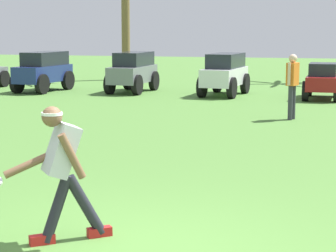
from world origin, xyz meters
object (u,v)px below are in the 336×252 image
(frisbee_thrower, at_px, (62,166))
(parked_car_slot_d, at_px, (225,73))
(parked_car_slot_e, at_px, (323,81))
(parked_car_slot_b, at_px, (44,70))
(teammate_near_sideline, at_px, (292,80))
(parked_car_slot_c, at_px, (133,71))

(frisbee_thrower, bearing_deg, parked_car_slot_d, 92.69)
(parked_car_slot_d, distance_m, parked_car_slot_e, 3.10)
(parked_car_slot_b, bearing_deg, teammate_near_sideline, -29.30)
(parked_car_slot_e, bearing_deg, parked_car_slot_b, 179.29)
(teammate_near_sideline, height_order, parked_car_slot_b, teammate_near_sideline)
(frisbee_thrower, xyz_separation_m, parked_car_slot_d, (-0.69, 14.72, -0.08))
(frisbee_thrower, relative_size, parked_car_slot_d, 0.57)
(frisbee_thrower, xyz_separation_m, teammate_near_sideline, (1.75, 9.64, 0.14))
(parked_car_slot_b, distance_m, parked_car_slot_e, 9.28)
(parked_car_slot_c, bearing_deg, frisbee_thrower, -75.56)
(parked_car_slot_b, relative_size, parked_car_slot_d, 1.00)
(parked_car_slot_c, bearing_deg, teammate_near_sideline, -43.57)
(parked_car_slot_b, height_order, parked_car_slot_c, same)
(parked_car_slot_b, xyz_separation_m, parked_car_slot_c, (3.03, 0.48, 0.00))
(teammate_near_sideline, bearing_deg, parked_car_slot_c, 136.43)
(parked_car_slot_d, bearing_deg, parked_car_slot_c, 175.38)
(parked_car_slot_c, xyz_separation_m, parked_car_slot_d, (3.16, -0.26, 0.00))
(parked_car_slot_c, bearing_deg, parked_car_slot_b, -170.96)
(frisbee_thrower, distance_m, parked_car_slot_c, 15.46)
(frisbee_thrower, distance_m, teammate_near_sideline, 9.80)
(frisbee_thrower, xyz_separation_m, parked_car_slot_b, (-6.89, 14.49, -0.08))
(parked_car_slot_e, bearing_deg, parked_car_slot_d, 173.65)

